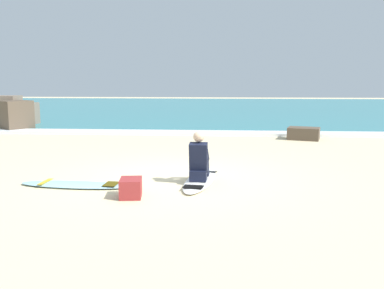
# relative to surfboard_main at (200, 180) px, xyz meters

# --- Properties ---
(ground_plane) EXTENTS (80.00, 80.00, 0.00)m
(ground_plane) POSITION_rel_surfboard_main_xyz_m (-0.51, 0.25, -0.04)
(ground_plane) COLOR beige
(sea) EXTENTS (80.00, 28.00, 0.10)m
(sea) POSITION_rel_surfboard_main_xyz_m (-0.51, 20.82, 0.01)
(sea) COLOR teal
(sea) RESTS_ON ground
(breaking_foam) EXTENTS (80.00, 0.90, 0.11)m
(breaking_foam) POSITION_rel_surfboard_main_xyz_m (-0.51, 7.12, 0.02)
(breaking_foam) COLOR white
(breaking_foam) RESTS_ON ground
(surfboard_main) EXTENTS (0.80, 2.22, 0.08)m
(surfboard_main) POSITION_rel_surfboard_main_xyz_m (0.00, 0.00, 0.00)
(surfboard_main) COLOR white
(surfboard_main) RESTS_ON ground
(surfer_seated) EXTENTS (0.39, 0.72, 0.95)m
(surfer_seated) POSITION_rel_surfboard_main_xyz_m (-0.02, -0.10, 0.40)
(surfer_seated) COLOR black
(surfer_seated) RESTS_ON surfboard_main
(surfboard_spare_near) EXTENTS (2.19, 0.66, 0.08)m
(surfboard_spare_near) POSITION_rel_surfboard_main_xyz_m (-2.32, -0.55, 0.00)
(surfboard_spare_near) COLOR #9ED1E5
(surfboard_spare_near) RESTS_ON ground
(rock_outcrop_distant) EXTENTS (2.31, 2.90, 1.35)m
(rock_outcrop_distant) POSITION_rel_surfboard_main_xyz_m (-8.25, 8.52, 0.53)
(rock_outcrop_distant) COLOR #756656
(rock_outcrop_distant) RESTS_ON ground
(shoreline_rock) EXTENTS (1.18, 0.98, 0.41)m
(shoreline_rock) POSITION_rel_surfboard_main_xyz_m (3.16, 6.08, 0.17)
(shoreline_rock) COLOR brown
(shoreline_rock) RESTS_ON ground
(beach_bag) EXTENTS (0.42, 0.52, 0.32)m
(beach_bag) POSITION_rel_surfboard_main_xyz_m (-1.13, -1.18, 0.12)
(beach_bag) COLOR maroon
(beach_bag) RESTS_ON ground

